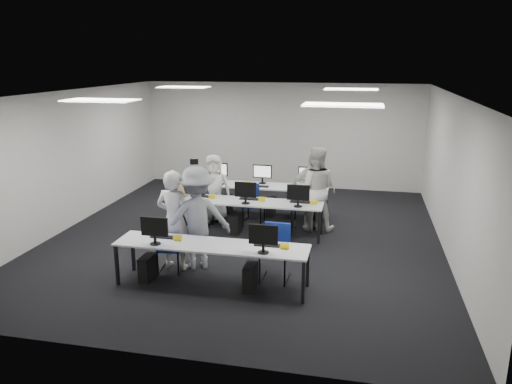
% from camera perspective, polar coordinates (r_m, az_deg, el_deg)
% --- Properties ---
extents(room, '(9.00, 9.02, 3.00)m').
position_cam_1_polar(room, '(10.20, -1.24, 2.80)').
color(room, black).
rests_on(room, ground).
extents(ceiling_panels, '(5.20, 4.60, 0.02)m').
position_cam_1_polar(ceiling_panels, '(9.99, -1.29, 11.15)').
color(ceiling_panels, white).
rests_on(ceiling_panels, room).
extents(desk_front, '(3.20, 0.70, 0.73)m').
position_cam_1_polar(desk_front, '(8.22, -5.11, -6.30)').
color(desk_front, '#BABCBE').
rests_on(desk_front, ground).
extents(desk_mid, '(3.20, 0.70, 0.73)m').
position_cam_1_polar(desk_mid, '(10.60, -0.97, -1.31)').
color(desk_mid, '#BABCBE').
rests_on(desk_mid, ground).
extents(desk_back, '(3.20, 0.70, 0.73)m').
position_cam_1_polar(desk_back, '(11.91, 0.56, 0.55)').
color(desk_back, '#BABCBE').
rests_on(desk_back, ground).
extents(equipment_front, '(2.51, 0.41, 1.19)m').
position_cam_1_polar(equipment_front, '(8.38, -6.36, -8.28)').
color(equipment_front, '#0B1892').
rests_on(equipment_front, desk_front).
extents(equipment_mid, '(2.91, 0.41, 1.19)m').
position_cam_1_polar(equipment_mid, '(10.72, -1.98, -2.93)').
color(equipment_mid, white).
rests_on(equipment_mid, desk_mid).
extents(equipment_back, '(2.91, 0.41, 1.19)m').
position_cam_1_polar(equipment_back, '(11.98, 1.47, -0.97)').
color(equipment_back, white).
rests_on(equipment_back, desk_back).
extents(chair_0, '(0.45, 0.48, 0.83)m').
position_cam_1_polar(chair_0, '(9.06, -9.69, -7.25)').
color(chair_0, navy).
rests_on(chair_0, ground).
extents(chair_1, '(0.48, 0.52, 0.95)m').
position_cam_1_polar(chair_1, '(8.57, 2.20, -8.08)').
color(chair_1, navy).
rests_on(chair_1, ground).
extents(chair_2, '(0.50, 0.53, 0.82)m').
position_cam_1_polar(chair_2, '(11.53, -5.83, -2.20)').
color(chair_2, navy).
rests_on(chair_2, ground).
extents(chair_3, '(0.56, 0.59, 0.89)m').
position_cam_1_polar(chair_3, '(11.36, -0.59, -2.27)').
color(chair_3, navy).
rests_on(chair_3, ground).
extents(chair_4, '(0.51, 0.55, 0.94)m').
position_cam_1_polar(chair_4, '(11.15, 5.20, -2.60)').
color(chair_4, navy).
rests_on(chair_4, ground).
extents(chair_5, '(0.44, 0.47, 0.81)m').
position_cam_1_polar(chair_5, '(11.70, -5.08, -1.94)').
color(chair_5, navy).
rests_on(chair_5, ground).
extents(chair_6, '(0.55, 0.59, 0.94)m').
position_cam_1_polar(chair_6, '(11.44, -0.45, -2.06)').
color(chair_6, navy).
rests_on(chair_6, ground).
extents(chair_7, '(0.56, 0.59, 0.98)m').
position_cam_1_polar(chair_7, '(11.33, 5.65, -2.25)').
color(chair_7, navy).
rests_on(chair_7, ground).
extents(handbag, '(0.41, 0.35, 0.29)m').
position_cam_1_polar(handbag, '(11.03, -8.22, 0.25)').
color(handbag, tan).
rests_on(handbag, desk_mid).
extents(student_0, '(0.71, 0.51, 1.80)m').
position_cam_1_polar(student_0, '(8.94, -9.33, -3.17)').
color(student_0, silver).
rests_on(student_0, ground).
extents(student_1, '(0.94, 0.75, 1.84)m').
position_cam_1_polar(student_1, '(10.90, 6.78, 0.37)').
color(student_1, silver).
rests_on(student_1, ground).
extents(student_2, '(0.86, 0.67, 1.56)m').
position_cam_1_polar(student_2, '(11.45, -4.82, 0.42)').
color(student_2, silver).
rests_on(student_2, ground).
extents(student_3, '(1.08, 0.63, 1.72)m').
position_cam_1_polar(student_3, '(10.97, 6.44, 0.16)').
color(student_3, silver).
rests_on(student_3, ground).
extents(photographer, '(1.38, 1.13, 1.85)m').
position_cam_1_polar(photographer, '(8.91, -6.77, -2.96)').
color(photographer, gray).
rests_on(photographer, ground).
extents(dslr_camera, '(0.20, 0.22, 0.10)m').
position_cam_1_polar(dslr_camera, '(8.83, -7.10, 3.51)').
color(dslr_camera, black).
rests_on(dslr_camera, photographer).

